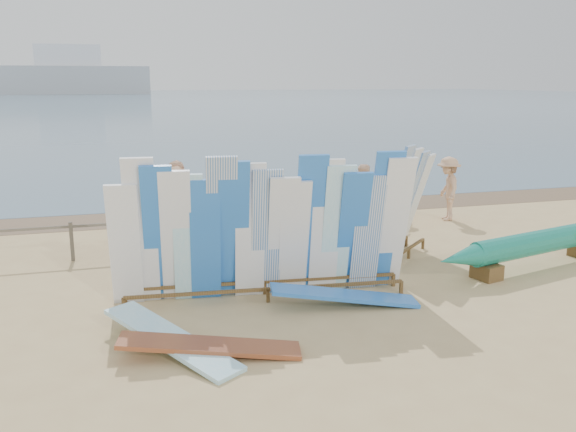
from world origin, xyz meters
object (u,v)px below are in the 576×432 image
object	(u,v)px
main_surfboard_rack	(266,234)
beachgoer_extra_0	(448,189)
beach_chair_left	(202,236)
vendor_table	(340,253)
stroller	(215,223)
beachgoer_9	(387,189)
flat_board_c	(211,356)
outrigger_canoe	(539,244)
flat_board_a	(171,351)
beachgoer_6	(223,211)
beachgoer_7	(253,199)
flat_board_d	(344,306)
beachgoer_8	(365,196)
side_surfboard_rack	(402,207)
beach_chair_right	(205,231)
beachgoer_5	(177,193)
beachgoer_10	(381,195)

from	to	relation	value
main_surfboard_rack	beachgoer_extra_0	bearing A→B (deg)	42.16
beach_chair_left	beachgoer_extra_0	distance (m)	7.41
beach_chair_left	vendor_table	bearing A→B (deg)	-49.87
stroller	beachgoer_9	xyz separation A→B (m)	(5.33, 1.16, 0.43)
flat_board_c	beachgoer_extra_0	distance (m)	10.84
outrigger_canoe	flat_board_a	bearing A→B (deg)	179.95
vendor_table	beachgoer_6	bearing A→B (deg)	142.58
beachgoer_extra_0	beachgoer_7	bearing A→B (deg)	-75.91
flat_board_d	beach_chair_left	world-z (taller)	beach_chair_left
beachgoer_8	flat_board_d	bearing A→B (deg)	-106.83
side_surfboard_rack	beachgoer_6	world-z (taller)	side_surfboard_rack
flat_board_a	beach_chair_right	world-z (taller)	beach_chair_right
stroller	beachgoer_8	xyz separation A→B (m)	(4.21, 0.22, 0.43)
main_surfboard_rack	beach_chair_right	bearing A→B (deg)	101.98
main_surfboard_rack	side_surfboard_rack	xyz separation A→B (m)	(3.64, 1.79, -0.06)
outrigger_canoe	vendor_table	size ratio (longest dim) A/B	5.26
main_surfboard_rack	flat_board_d	size ratio (longest dim) A/B	2.07
beachgoer_5	beachgoer_9	world-z (taller)	beachgoer_5
flat_board_a	beachgoer_9	bearing A→B (deg)	13.34
outrigger_canoe	beachgoer_extra_0	distance (m)	4.76
flat_board_a	beachgoer_6	xyz separation A→B (m)	(1.91, 6.25, 0.77)
beach_chair_left	beachgoer_10	distance (m)	5.27
side_surfboard_rack	beachgoer_6	bearing A→B (deg)	102.18
main_surfboard_rack	flat_board_c	size ratio (longest dim) A/B	2.07
beachgoer_8	beachgoer_5	xyz separation A→B (m)	(-4.96, 1.83, 0.03)
beach_chair_right	beachgoer_6	size ratio (longest dim) A/B	0.57
outrigger_canoe	beachgoer_7	bearing A→B (deg)	121.39
side_surfboard_rack	beachgoer_8	world-z (taller)	side_surfboard_rack
side_surfboard_rack	beachgoer_8	size ratio (longest dim) A/B	1.50
beachgoer_10	flat_board_d	bearing A→B (deg)	102.02
outrigger_canoe	beach_chair_left	xyz separation A→B (m)	(-6.83, 3.84, -0.29)
side_surfboard_rack	beachgoer_extra_0	xyz separation A→B (m)	(3.06, 3.17, -0.27)
flat_board_d	beachgoer_7	xyz separation A→B (m)	(-0.30, 6.17, 0.85)
beach_chair_left	beachgoer_extra_0	xyz separation A→B (m)	(7.33, 0.88, 0.69)
stroller	beachgoer_5	xyz separation A→B (m)	(-0.74, 2.05, 0.47)
beach_chair_right	beachgoer_5	size ratio (longest dim) A/B	0.48
beachgoer_10	beachgoer_7	bearing A→B (deg)	34.51
main_surfboard_rack	vendor_table	size ratio (longest dim) A/B	5.06
flat_board_a	beach_chair_right	bearing A→B (deg)	43.71
beachgoer_10	beachgoer_6	bearing A→B (deg)	47.90
vendor_table	beachgoer_9	xyz separation A→B (m)	(3.14, 4.35, 0.52)
flat_board_d	beachgoer_5	bearing A→B (deg)	26.66
beachgoer_5	outrigger_canoe	bearing A→B (deg)	-12.49
beach_chair_right	beachgoer_9	world-z (taller)	beachgoer_9
beachgoer_7	beachgoer_extra_0	world-z (taller)	beachgoer_extra_0
side_surfboard_rack	beachgoer_extra_0	distance (m)	4.41
beach_chair_right	beachgoer_6	world-z (taller)	beachgoer_6
flat_board_c	side_surfboard_rack	bearing A→B (deg)	-39.96
side_surfboard_rack	beachgoer_9	world-z (taller)	side_surfboard_rack
beachgoer_6	beachgoer_9	bearing A→B (deg)	-1.89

